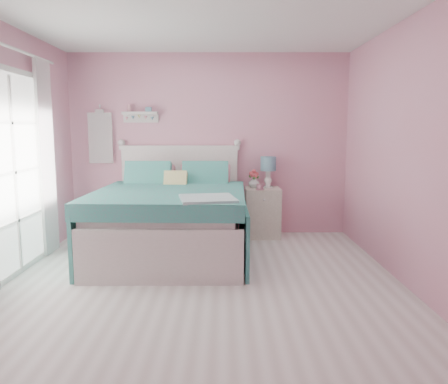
{
  "coord_description": "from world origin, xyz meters",
  "views": [
    {
      "loc": [
        0.22,
        -4.12,
        1.53
      ],
      "look_at": [
        0.22,
        1.2,
        0.76
      ],
      "focal_mm": 35.0,
      "sensor_mm": 36.0,
      "label": 1
    }
  ],
  "objects_px": {
    "table_lamp": "(268,166)",
    "vase": "(254,182)",
    "teacup": "(260,187)",
    "bed": "(172,220)",
    "nightstand": "(263,212)"
  },
  "relations": [
    {
      "from": "bed",
      "to": "nightstand",
      "type": "bearing_deg",
      "value": 37.66
    },
    {
      "from": "table_lamp",
      "to": "vase",
      "type": "relative_size",
      "value": 2.79
    },
    {
      "from": "table_lamp",
      "to": "vase",
      "type": "distance_m",
      "value": 0.31
    },
    {
      "from": "nightstand",
      "to": "table_lamp",
      "type": "height_order",
      "value": "table_lamp"
    },
    {
      "from": "bed",
      "to": "vase",
      "type": "distance_m",
      "value": 1.44
    },
    {
      "from": "nightstand",
      "to": "vase",
      "type": "relative_size",
      "value": 4.46
    },
    {
      "from": "bed",
      "to": "vase",
      "type": "relative_size",
      "value": 14.33
    },
    {
      "from": "nightstand",
      "to": "table_lamp",
      "type": "bearing_deg",
      "value": 42.61
    },
    {
      "from": "teacup",
      "to": "bed",
      "type": "bearing_deg",
      "value": -149.07
    },
    {
      "from": "bed",
      "to": "teacup",
      "type": "xyz_separation_m",
      "value": [
        1.14,
        0.68,
        0.32
      ]
    },
    {
      "from": "bed",
      "to": "vase",
      "type": "height_order",
      "value": "bed"
    },
    {
      "from": "vase",
      "to": "table_lamp",
      "type": "bearing_deg",
      "value": 7.13
    },
    {
      "from": "table_lamp",
      "to": "vase",
      "type": "height_order",
      "value": "table_lamp"
    },
    {
      "from": "bed",
      "to": "vase",
      "type": "bearing_deg",
      "value": 42.23
    },
    {
      "from": "bed",
      "to": "teacup",
      "type": "height_order",
      "value": "bed"
    }
  ]
}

